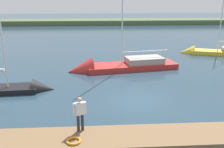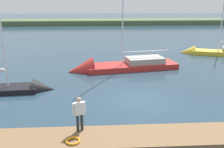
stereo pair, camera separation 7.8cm
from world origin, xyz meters
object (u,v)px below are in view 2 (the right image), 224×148
(sailboat_mid_channel, at_px, (211,53))
(person_on_dock, at_px, (79,112))
(life_ring_buoy, at_px, (73,141))
(sailboat_outer_mooring, at_px, (15,90))
(sailboat_far_left, at_px, (114,68))

(sailboat_mid_channel, distance_m, person_on_dock, 23.99)
(life_ring_buoy, bearing_deg, sailboat_outer_mooring, -58.05)
(sailboat_outer_mooring, distance_m, sailboat_mid_channel, 23.35)
(life_ring_buoy, xyz_separation_m, person_on_dock, (-0.25, -0.99, 0.94))
(person_on_dock, bearing_deg, sailboat_mid_channel, -61.90)
(sailboat_mid_channel, xyz_separation_m, sailboat_far_left, (12.45, 6.12, 0.04))
(sailboat_mid_channel, relative_size, person_on_dock, 6.30)
(life_ring_buoy, relative_size, sailboat_outer_mooring, 0.09)
(sailboat_mid_channel, bearing_deg, sailboat_outer_mooring, 48.28)
(life_ring_buoy, bearing_deg, person_on_dock, -104.34)
(sailboat_mid_channel, height_order, person_on_dock, sailboat_mid_channel)
(sailboat_outer_mooring, distance_m, person_on_dock, 9.06)
(sailboat_outer_mooring, distance_m, sailboat_far_left, 9.54)
(sailboat_mid_channel, distance_m, sailboat_far_left, 13.87)
(life_ring_buoy, xyz_separation_m, sailboat_mid_channel, (-15.21, -19.69, -0.55))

